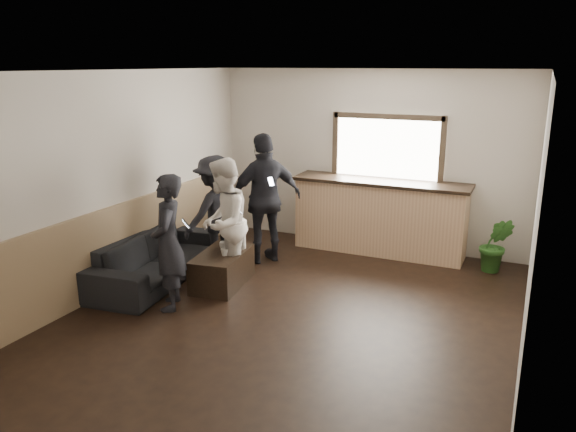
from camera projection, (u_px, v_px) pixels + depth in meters
The scene contains 12 objects.
ground at pixel (292, 315), 6.64m from camera, with size 5.00×6.00×0.01m, color black.
room_shell at pixel (235, 188), 6.54m from camera, with size 5.01×6.01×2.80m.
bar_counter at pixel (380, 212), 8.72m from camera, with size 2.70×0.68×2.13m.
sofa at pixel (155, 257), 7.63m from camera, with size 2.21×0.86×0.64m, color black.
coffee_table at pixel (222, 269), 7.49m from camera, with size 0.56×1.00×0.45m, color black.
cup_a at pixel (224, 245), 7.60m from camera, with size 0.12×0.12×0.10m, color silver.
cup_b at pixel (224, 252), 7.32m from camera, with size 0.10×0.10×0.09m, color silver.
potted_plant at pixel (496, 245), 7.91m from camera, with size 0.44×0.36×0.81m, color #2D6623.
person_a at pixel (168, 243), 6.65m from camera, with size 0.63×0.72×1.65m.
person_b at pixel (224, 223), 7.35m from camera, with size 0.84×0.97×1.71m.
person_c at pixel (216, 212), 8.05m from camera, with size 0.91×1.19×1.63m.
person_d at pixel (265, 199), 8.22m from camera, with size 1.09×1.16×1.92m.
Camera 1 is at (2.47, -5.57, 2.88)m, focal length 35.00 mm.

